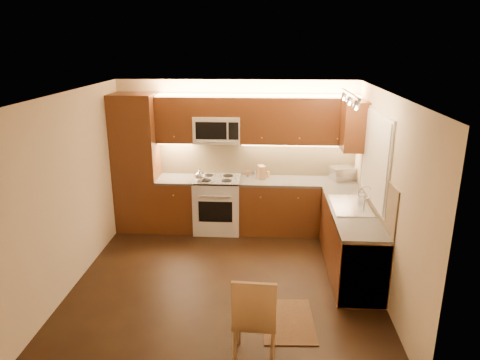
# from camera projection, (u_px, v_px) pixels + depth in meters

# --- Properties ---
(floor) EXTENTS (4.00, 4.00, 0.01)m
(floor) POSITION_uv_depth(u_px,v_px,m) (226.00, 279.00, 6.03)
(floor) COLOR black
(floor) RESTS_ON ground
(ceiling) EXTENTS (4.00, 4.00, 0.01)m
(ceiling) POSITION_uv_depth(u_px,v_px,m) (225.00, 94.00, 5.29)
(ceiling) COLOR beige
(ceiling) RESTS_ON ground
(wall_back) EXTENTS (4.00, 0.01, 2.50)m
(wall_back) POSITION_uv_depth(u_px,v_px,m) (237.00, 154.00, 7.56)
(wall_back) COLOR beige
(wall_back) RESTS_ON ground
(wall_front) EXTENTS (4.00, 0.01, 2.50)m
(wall_front) POSITION_uv_depth(u_px,v_px,m) (204.00, 270.00, 3.76)
(wall_front) COLOR beige
(wall_front) RESTS_ON ground
(wall_left) EXTENTS (0.01, 4.00, 2.50)m
(wall_left) POSITION_uv_depth(u_px,v_px,m) (73.00, 190.00, 5.78)
(wall_left) COLOR beige
(wall_left) RESTS_ON ground
(wall_right) EXTENTS (0.01, 4.00, 2.50)m
(wall_right) POSITION_uv_depth(u_px,v_px,m) (385.00, 196.00, 5.54)
(wall_right) COLOR beige
(wall_right) RESTS_ON ground
(pantry) EXTENTS (0.70, 0.60, 2.30)m
(pantry) POSITION_uv_depth(u_px,v_px,m) (137.00, 163.00, 7.41)
(pantry) COLOR #4E2210
(pantry) RESTS_ON floor
(base_cab_back_left) EXTENTS (0.62, 0.60, 0.86)m
(base_cab_back_left) POSITION_uv_depth(u_px,v_px,m) (178.00, 204.00, 7.58)
(base_cab_back_left) COLOR #4E2210
(base_cab_back_left) RESTS_ON floor
(counter_back_left) EXTENTS (0.62, 0.60, 0.04)m
(counter_back_left) POSITION_uv_depth(u_px,v_px,m) (177.00, 179.00, 7.45)
(counter_back_left) COLOR #373532
(counter_back_left) RESTS_ON base_cab_back_left
(base_cab_back_right) EXTENTS (1.92, 0.60, 0.86)m
(base_cab_back_right) POSITION_uv_depth(u_px,v_px,m) (297.00, 207.00, 7.46)
(base_cab_back_right) COLOR #4E2210
(base_cab_back_right) RESTS_ON floor
(counter_back_right) EXTENTS (1.92, 0.60, 0.04)m
(counter_back_right) POSITION_uv_depth(u_px,v_px,m) (298.00, 182.00, 7.33)
(counter_back_right) COLOR #373532
(counter_back_right) RESTS_ON base_cab_back_right
(base_cab_right) EXTENTS (0.60, 2.00, 0.86)m
(base_cab_right) POSITION_uv_depth(u_px,v_px,m) (350.00, 241.00, 6.19)
(base_cab_right) COLOR #4E2210
(base_cab_right) RESTS_ON floor
(counter_right) EXTENTS (0.60, 2.00, 0.04)m
(counter_right) POSITION_uv_depth(u_px,v_px,m) (353.00, 211.00, 6.05)
(counter_right) COLOR #373532
(counter_right) RESTS_ON base_cab_right
(dishwasher) EXTENTS (0.58, 0.60, 0.84)m
(dishwasher) POSITION_uv_depth(u_px,v_px,m) (360.00, 266.00, 5.52)
(dishwasher) COLOR silver
(dishwasher) RESTS_ON floor
(backsplash_back) EXTENTS (3.30, 0.02, 0.60)m
(backsplash_back) POSITION_uv_depth(u_px,v_px,m) (257.00, 158.00, 7.55)
(backsplash_back) COLOR tan
(backsplash_back) RESTS_ON wall_back
(backsplash_right) EXTENTS (0.02, 2.00, 0.60)m
(backsplash_right) POSITION_uv_depth(u_px,v_px,m) (376.00, 189.00, 5.94)
(backsplash_right) COLOR tan
(backsplash_right) RESTS_ON wall_right
(upper_cab_back_left) EXTENTS (0.62, 0.35, 0.75)m
(upper_cab_back_left) POSITION_uv_depth(u_px,v_px,m) (175.00, 119.00, 7.27)
(upper_cab_back_left) COLOR #4E2210
(upper_cab_back_left) RESTS_ON wall_back
(upper_cab_back_right) EXTENTS (1.92, 0.35, 0.75)m
(upper_cab_back_right) POSITION_uv_depth(u_px,v_px,m) (300.00, 120.00, 7.15)
(upper_cab_back_right) COLOR #4E2210
(upper_cab_back_right) RESTS_ON wall_back
(upper_cab_bridge) EXTENTS (0.76, 0.35, 0.31)m
(upper_cab_bridge) POSITION_uv_depth(u_px,v_px,m) (217.00, 106.00, 7.16)
(upper_cab_bridge) COLOR #4E2210
(upper_cab_bridge) RESTS_ON wall_back
(upper_cab_right_corner) EXTENTS (0.35, 0.50, 0.75)m
(upper_cab_right_corner) POSITION_uv_depth(u_px,v_px,m) (354.00, 126.00, 6.70)
(upper_cab_right_corner) COLOR #4E2210
(upper_cab_right_corner) RESTS_ON wall_right
(stove) EXTENTS (0.76, 0.65, 0.92)m
(stove) POSITION_uv_depth(u_px,v_px,m) (218.00, 204.00, 7.51)
(stove) COLOR silver
(stove) RESTS_ON floor
(microwave) EXTENTS (0.76, 0.38, 0.44)m
(microwave) POSITION_uv_depth(u_px,v_px,m) (217.00, 129.00, 7.26)
(microwave) COLOR silver
(microwave) RESTS_ON wall_back
(window_frame) EXTENTS (0.03, 1.44, 1.24)m
(window_frame) POSITION_uv_depth(u_px,v_px,m) (376.00, 158.00, 5.96)
(window_frame) COLOR silver
(window_frame) RESTS_ON wall_right
(window_blinds) EXTENTS (0.02, 1.36, 1.16)m
(window_blinds) POSITION_uv_depth(u_px,v_px,m) (375.00, 158.00, 5.96)
(window_blinds) COLOR silver
(window_blinds) RESTS_ON wall_right
(sink) EXTENTS (0.52, 0.86, 0.15)m
(sink) POSITION_uv_depth(u_px,v_px,m) (351.00, 201.00, 6.17)
(sink) COLOR silver
(sink) RESTS_ON counter_right
(faucet) EXTENTS (0.20, 0.04, 0.30)m
(faucet) POSITION_uv_depth(u_px,v_px,m) (365.00, 196.00, 6.13)
(faucet) COLOR silver
(faucet) RESTS_ON counter_right
(track_light_bar) EXTENTS (0.04, 1.20, 0.03)m
(track_light_bar) POSITION_uv_depth(u_px,v_px,m) (350.00, 94.00, 5.59)
(track_light_bar) COLOR silver
(track_light_bar) RESTS_ON ceiling
(kettle) EXTENTS (0.20, 0.20, 0.21)m
(kettle) POSITION_uv_depth(u_px,v_px,m) (200.00, 175.00, 7.19)
(kettle) COLOR silver
(kettle) RESTS_ON stove
(toaster_oven) EXTENTS (0.43, 0.38, 0.22)m
(toaster_oven) POSITION_uv_depth(u_px,v_px,m) (342.00, 173.00, 7.34)
(toaster_oven) COLOR silver
(toaster_oven) RESTS_ON counter_back_right
(knife_block) EXTENTS (0.15, 0.19, 0.22)m
(knife_block) POSITION_uv_depth(u_px,v_px,m) (261.00, 172.00, 7.39)
(knife_block) COLOR #9C7046
(knife_block) RESTS_ON counter_back_right
(spice_jar_a) EXTENTS (0.06, 0.06, 0.09)m
(spice_jar_a) POSITION_uv_depth(u_px,v_px,m) (251.00, 173.00, 7.58)
(spice_jar_a) COLOR silver
(spice_jar_a) RESTS_ON counter_back_right
(spice_jar_b) EXTENTS (0.05, 0.05, 0.10)m
(spice_jar_b) POSITION_uv_depth(u_px,v_px,m) (248.00, 174.00, 7.51)
(spice_jar_b) COLOR brown
(spice_jar_b) RESTS_ON counter_back_right
(spice_jar_c) EXTENTS (0.05, 0.05, 0.09)m
(spice_jar_c) POSITION_uv_depth(u_px,v_px,m) (255.00, 173.00, 7.58)
(spice_jar_c) COLOR silver
(spice_jar_c) RESTS_ON counter_back_right
(spice_jar_d) EXTENTS (0.06, 0.06, 0.10)m
(spice_jar_d) POSITION_uv_depth(u_px,v_px,m) (268.00, 174.00, 7.48)
(spice_jar_d) COLOR #AC7E33
(spice_jar_d) RESTS_ON counter_back_right
(soap_bottle) EXTENTS (0.10, 0.10, 0.16)m
(soap_bottle) POSITION_uv_depth(u_px,v_px,m) (362.00, 196.00, 6.34)
(soap_bottle) COLOR silver
(soap_bottle) RESTS_ON counter_right
(rug) EXTENTS (0.62, 0.90, 0.01)m
(rug) POSITION_uv_depth(u_px,v_px,m) (288.00, 321.00, 5.13)
(rug) COLOR black
(rug) RESTS_ON floor
(dining_chair) EXTENTS (0.45, 0.45, 0.97)m
(dining_chair) POSITION_uv_depth(u_px,v_px,m) (255.00, 316.00, 4.42)
(dining_chair) COLOR #9C7046
(dining_chair) RESTS_ON floor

